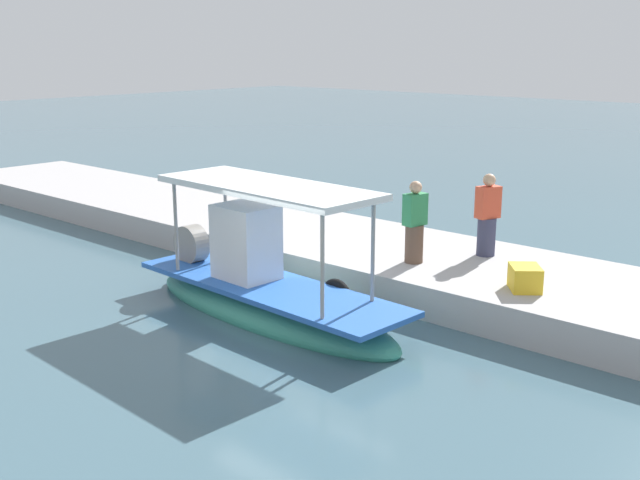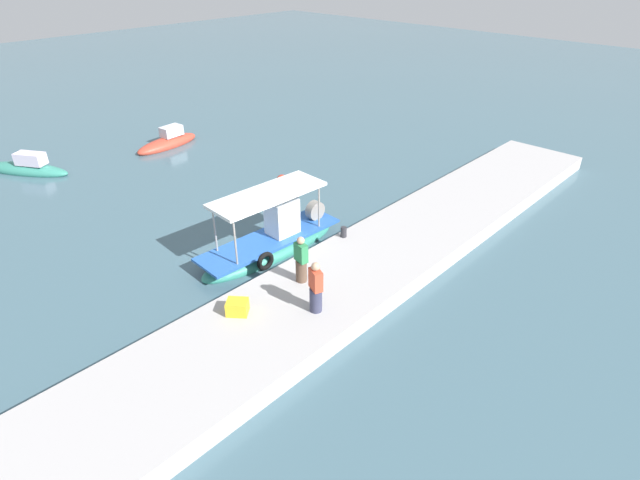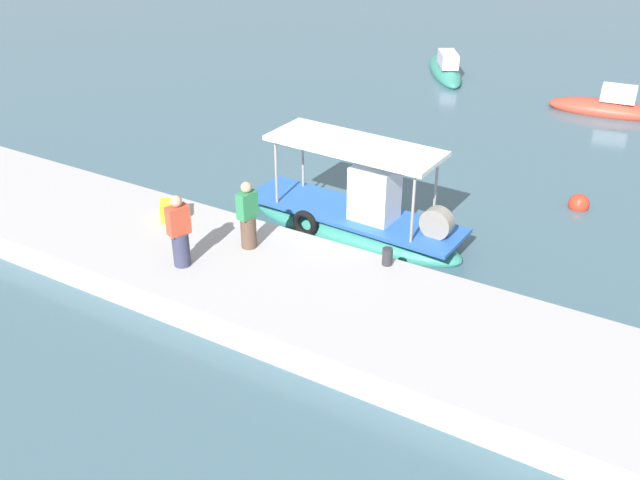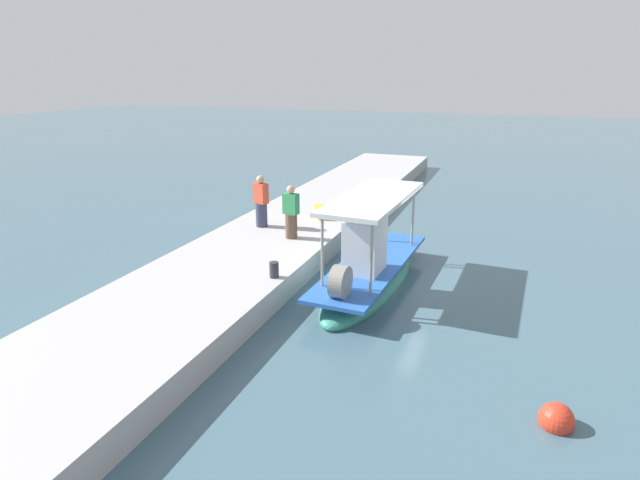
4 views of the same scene
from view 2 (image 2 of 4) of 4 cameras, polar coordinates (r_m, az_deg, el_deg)
The scene contains 10 objects.
ground_plane at distance 19.54m, azimuth -7.91°, elevation -2.25°, with size 120.00×120.00×0.00m, color #42616E.
dock_quay at distance 16.99m, azimuth 0.31°, elevation -6.13°, with size 36.00×3.98×0.66m, color #AEAAAA.
main_fishing_boat at distance 19.78m, azimuth -5.34°, elevation -0.08°, with size 6.34×1.93×2.89m.
fisherman_near_bollard at distance 16.65m, azimuth -2.14°, elevation -2.41°, with size 0.44×0.52×1.68m.
fisherman_by_crate at distance 15.31m, azimuth -0.48°, elevation -5.58°, with size 0.50×0.56×1.74m.
mooring_bollard at distance 19.48m, azimuth 2.67°, elevation 0.91°, with size 0.24×0.24×0.41m, color #2D2D33.
cargo_crate at distance 15.74m, azimuth -9.29°, elevation -7.47°, with size 0.64×0.51×0.45m, color gold.
marker_buoy at distance 25.81m, azimuth -4.28°, elevation 6.71°, with size 0.59×0.59×0.59m.
moored_boat_near at distance 32.00m, azimuth -16.76°, elevation 10.47°, with size 4.25×1.70×1.38m.
moored_boat_mid at distance 31.11m, azimuth -30.16°, elevation 6.98°, with size 3.61×4.90×1.35m.
Camera 2 is at (-9.97, -13.17, 10.43)m, focal length 28.42 mm.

